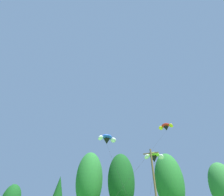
# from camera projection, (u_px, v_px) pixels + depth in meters

# --- Properties ---
(treeline_tree_c) EXTENTS (3.93, 3.93, 10.58)m
(treeline_tree_c) POSITION_uv_depth(u_px,v_px,m) (58.00, 194.00, 40.53)
(treeline_tree_c) COLOR #472D19
(treeline_tree_c) RESTS_ON ground_plane
(treeline_tree_d) EXTENTS (5.88, 5.88, 15.12)m
(treeline_tree_d) POSITION_uv_depth(u_px,v_px,m) (89.00, 179.00, 38.84)
(treeline_tree_d) COLOR #472D19
(treeline_tree_d) RESTS_ON ground_plane
(treeline_tree_e) EXTENTS (5.60, 5.60, 14.08)m
(treeline_tree_e) POSITION_uv_depth(u_px,v_px,m) (121.00, 181.00, 36.60)
(treeline_tree_e) COLOR #472D19
(treeline_tree_e) RESTS_ON ground_plane
(treeline_tree_f) EXTENTS (5.32, 5.32, 13.05)m
(treeline_tree_f) POSITION_uv_depth(u_px,v_px,m) (169.00, 181.00, 33.36)
(treeline_tree_f) COLOR #472D19
(treeline_tree_f) RESTS_ON ground_plane
(treeline_tree_g) EXTENTS (4.71, 4.71, 10.80)m
(treeline_tree_g) POSITION_uv_depth(u_px,v_px,m) (224.00, 187.00, 31.02)
(treeline_tree_g) COLOR #472D19
(treeline_tree_g) RESTS_ON ground_plane
(utility_pole) EXTENTS (2.20, 0.26, 10.23)m
(utility_pole) POSITION_uv_depth(u_px,v_px,m) (155.00, 186.00, 22.62)
(utility_pole) COLOR brown
(utility_pole) RESTS_ON ground_plane
(parafoil_kite_high_red_yellow) EXTENTS (6.50, 18.26, 15.26)m
(parafoil_kite_high_red_yellow) POSITION_uv_depth(u_px,v_px,m) (166.00, 127.00, 32.94)
(parafoil_kite_high_red_yellow) COLOR red
(parafoil_kite_mid_blue_white) EXTENTS (8.06, 9.76, 12.20)m
(parafoil_kite_mid_blue_white) POSITION_uv_depth(u_px,v_px,m) (107.00, 139.00, 29.43)
(parafoil_kite_mid_blue_white) COLOR blue
(parafoil_kite_far_lime_white) EXTENTS (3.64, 18.33, 10.46)m
(parafoil_kite_far_lime_white) POSITION_uv_depth(u_px,v_px,m) (154.00, 157.00, 30.43)
(parafoil_kite_far_lime_white) COLOR #93D633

